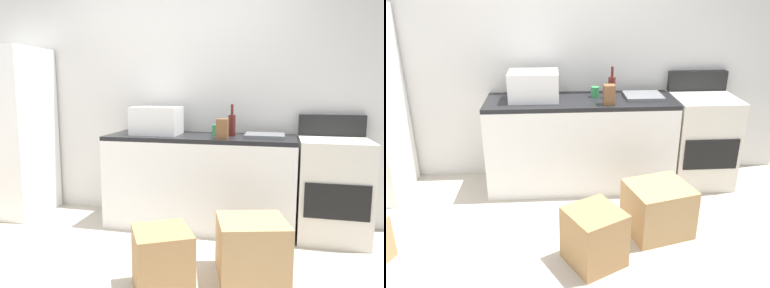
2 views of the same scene
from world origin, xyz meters
TOP-DOWN VIEW (x-y plane):
  - ground_plane at (0.00, 0.00)m, footprint 6.00×6.00m
  - wall_back at (0.00, 1.55)m, footprint 5.00×0.10m
  - kitchen_counter at (0.30, 1.20)m, footprint 1.80×0.60m
  - refrigerator at (-1.75, 1.15)m, footprint 0.68×0.66m
  - stove_oven at (1.52, 1.21)m, footprint 0.60×0.61m
  - microwave at (-0.14, 1.20)m, footprint 0.46×0.34m
  - sink_basin at (0.91, 1.22)m, footprint 0.36×0.32m
  - wine_bottle at (0.60, 1.23)m, footprint 0.07×0.07m
  - coffee_mug at (0.45, 1.27)m, footprint 0.08×0.08m
  - knife_block at (0.54, 1.01)m, footprint 0.10×0.10m
  - cardboard_box_large at (0.87, 0.32)m, footprint 0.58×0.54m
  - cardboard_box_medium at (0.31, -0.03)m, footprint 0.50×0.50m

SIDE VIEW (x-z plane):
  - ground_plane at x=0.00m, z-range 0.00..0.00m
  - cardboard_box_large at x=0.87m, z-range 0.00..0.42m
  - cardboard_box_medium at x=0.31m, z-range 0.00..0.43m
  - kitchen_counter at x=0.30m, z-range 0.00..0.90m
  - stove_oven at x=1.52m, z-range -0.08..1.02m
  - refrigerator at x=-1.75m, z-range 0.00..1.77m
  - sink_basin at x=0.91m, z-range 0.90..0.93m
  - coffee_mug at x=0.45m, z-range 0.90..1.00m
  - knife_block at x=0.54m, z-range 0.90..1.08m
  - wine_bottle at x=0.60m, z-range 0.86..1.16m
  - microwave at x=-0.14m, z-range 0.90..1.17m
  - wall_back at x=0.00m, z-range 0.00..2.60m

